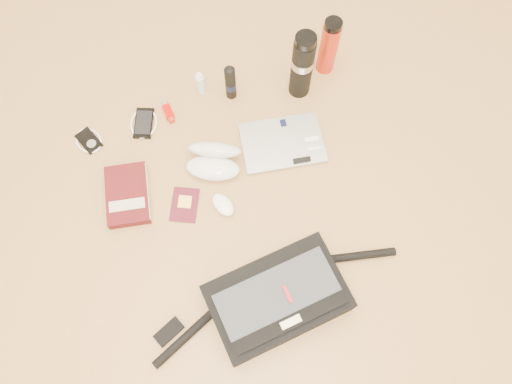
# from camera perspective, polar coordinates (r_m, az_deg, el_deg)

# --- Properties ---
(ground) EXTENTS (4.00, 4.00, 0.00)m
(ground) POSITION_cam_1_polar(r_m,az_deg,el_deg) (1.67, -1.13, -2.16)
(ground) COLOR #A97E46
(ground) RESTS_ON ground
(messenger_bag) EXTENTS (0.83, 0.30, 0.11)m
(messenger_bag) POSITION_cam_1_polar(r_m,az_deg,el_deg) (1.54, 2.38, -12.11)
(messenger_bag) COLOR black
(messenger_bag) RESTS_ON ground
(laptop) EXTENTS (0.30, 0.23, 0.03)m
(laptop) POSITION_cam_1_polar(r_m,az_deg,el_deg) (1.75, 3.08, 5.58)
(laptop) COLOR #A7A7A9
(laptop) RESTS_ON ground
(book) EXTENTS (0.17, 0.23, 0.04)m
(book) POSITION_cam_1_polar(r_m,az_deg,el_deg) (1.72, -14.42, -0.32)
(book) COLOR #450C0F
(book) RESTS_ON ground
(passport) EXTENTS (0.13, 0.15, 0.01)m
(passport) POSITION_cam_1_polar(r_m,az_deg,el_deg) (1.69, -8.17, -1.44)
(passport) COLOR #490E1B
(passport) RESTS_ON ground
(mouse) EXTENTS (0.09, 0.11, 0.03)m
(mouse) POSITION_cam_1_polar(r_m,az_deg,el_deg) (1.66, -3.78, -1.48)
(mouse) COLOR white
(mouse) RESTS_ON ground
(sunglasses_case) EXTENTS (0.23, 0.21, 0.11)m
(sunglasses_case) POSITION_cam_1_polar(r_m,az_deg,el_deg) (1.70, -4.85, 3.76)
(sunglasses_case) COLOR silver
(sunglasses_case) RESTS_ON ground
(ipod) EXTENTS (0.11, 0.11, 0.01)m
(ipod) POSITION_cam_1_polar(r_m,az_deg,el_deg) (1.86, -18.57, 5.58)
(ipod) COLOR black
(ipod) RESTS_ON ground
(phone) EXTENTS (0.12, 0.13, 0.01)m
(phone) POSITION_cam_1_polar(r_m,az_deg,el_deg) (1.84, -12.70, 7.68)
(phone) COLOR black
(phone) RESTS_ON ground
(inhaler) EXTENTS (0.03, 0.10, 0.03)m
(inhaler) POSITION_cam_1_polar(r_m,az_deg,el_deg) (1.84, -10.03, 9.10)
(inhaler) COLOR #B30401
(inhaler) RESTS_ON ground
(spray_bottle) EXTENTS (0.03, 0.03, 0.11)m
(spray_bottle) POSITION_cam_1_polar(r_m,az_deg,el_deg) (1.84, -6.34, 12.22)
(spray_bottle) COLOR #B0E0F4
(spray_bottle) RESTS_ON ground
(aerosol_can) EXTENTS (0.05, 0.05, 0.16)m
(aerosol_can) POSITION_cam_1_polar(r_m,az_deg,el_deg) (1.79, -2.94, 12.40)
(aerosol_can) COLOR black
(aerosol_can) RESTS_ON ground
(thermos_black) EXTENTS (0.08, 0.08, 0.29)m
(thermos_black) POSITION_cam_1_polar(r_m,az_deg,el_deg) (1.76, 5.30, 14.21)
(thermos_black) COLOR black
(thermos_black) RESTS_ON ground
(thermos_red) EXTENTS (0.07, 0.07, 0.25)m
(thermos_red) POSITION_cam_1_polar(r_m,az_deg,el_deg) (1.84, 8.30, 16.15)
(thermos_red) COLOR red
(thermos_red) RESTS_ON ground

